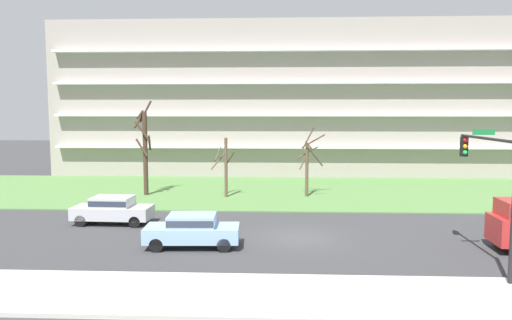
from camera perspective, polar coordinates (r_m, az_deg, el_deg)
The scene contains 10 objects.
ground at distance 24.86m, azimuth 5.08°, elevation -9.13°, with size 160.00×160.00×0.00m, color #38383A.
sidewalk_curb_near at distance 17.24m, azimuth 6.23°, elevation -15.73°, with size 80.00×4.00×0.15m, color #BCB7AD.
grass_lawn_strip at distance 38.55m, azimuth 4.22°, elevation -3.71°, with size 80.00×16.00×0.08m, color #547F42.
apartment_building at distance 51.59m, azimuth 3.88°, elevation 7.07°, with size 46.86×12.08×15.11m.
tree_far_left at distance 37.13m, azimuth -13.03°, elevation 1.31°, with size 1.30×1.46×7.21m.
tree_left at distance 35.52m, azimuth -3.66°, elevation -0.72°, with size 1.85×1.67×4.46m.
tree_center at distance 35.90m, azimuth 6.18°, elevation -0.36°, with size 2.10×2.58×5.21m.
sedan_silver_center_left at distance 28.66m, azimuth -16.62°, elevation -5.56°, with size 4.46×1.95×1.57m.
sedan_blue_center_right at distance 23.04m, azimuth -7.58°, elevation -8.12°, with size 4.48×2.01×1.57m.
traffic_signal_mast at distance 21.20m, azimuth 26.21°, elevation -1.49°, with size 0.90×5.29×5.69m.
Camera 1 is at (-1.05, -24.01, 6.39)m, focal length 33.76 mm.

